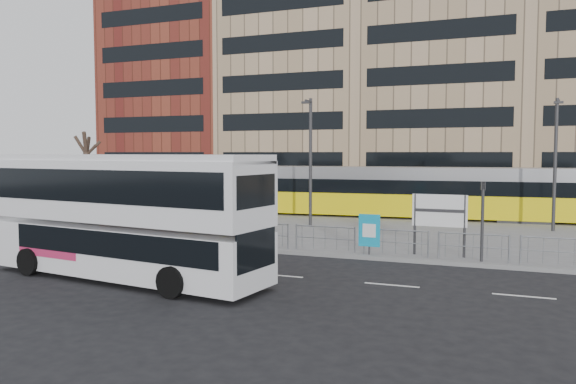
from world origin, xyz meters
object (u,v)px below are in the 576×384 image
(ad_panel, at_px, (369,231))
(traffic_light_west, at_px, (82,196))
(tram, at_px, (376,192))
(lamp_post_west, at_px, (310,156))
(double_decker_bus, at_px, (124,212))
(station_sign, at_px, (440,213))
(traffic_light_east, at_px, (483,211))
(bare_tree, at_px, (86,130))
(lamp_post_east, at_px, (555,158))
(pedestrian, at_px, (245,206))

(ad_panel, xyz_separation_m, traffic_light_west, (-14.82, 0.10, 1.00))
(tram, distance_m, lamp_post_west, 7.21)
(double_decker_bus, height_order, traffic_light_west, double_decker_bus)
(traffic_light_west, bearing_deg, station_sign, -2.70)
(ad_panel, height_order, traffic_light_east, traffic_light_east)
(lamp_post_west, distance_m, bare_tree, 16.30)
(tram, xyz_separation_m, lamp_post_west, (-2.44, -6.37, 2.35))
(ad_panel, xyz_separation_m, lamp_post_west, (-5.14, 7.49, 3.01))
(lamp_post_east, relative_size, bare_tree, 0.89)
(tram, relative_size, station_sign, 11.10)
(ad_panel, bearing_deg, pedestrian, 141.66)
(tram, bearing_deg, lamp_post_west, -114.33)
(ad_panel, height_order, bare_tree, bare_tree)
(lamp_post_west, distance_m, lamp_post_east, 13.09)
(tram, xyz_separation_m, bare_tree, (-18.64, -5.82, 4.05))
(station_sign, height_order, lamp_post_east, lamp_post_east)
(traffic_light_west, height_order, bare_tree, bare_tree)
(lamp_post_west, bearing_deg, tram, 69.06)
(ad_panel, bearing_deg, station_sign, 16.72)
(pedestrian, xyz_separation_m, traffic_light_west, (-5.41, -7.78, 1.01))
(traffic_light_east, bearing_deg, tram, 100.15)
(lamp_post_west, bearing_deg, lamp_post_east, 12.67)
(ad_panel, bearing_deg, traffic_light_east, 2.92)
(double_decker_bus, relative_size, ad_panel, 6.57)
(station_sign, bearing_deg, double_decker_bus, -141.46)
(station_sign, height_order, ad_panel, station_sign)
(station_sign, xyz_separation_m, bare_tree, (-24.06, 7.30, 3.95))
(station_sign, bearing_deg, tram, 113.16)
(bare_tree, bearing_deg, ad_panel, -20.62)
(tram, distance_m, pedestrian, 9.01)
(station_sign, distance_m, traffic_light_west, 17.55)
(lamp_post_west, bearing_deg, bare_tree, 178.08)
(double_decker_bus, distance_m, pedestrian, 14.92)
(pedestrian, bearing_deg, lamp_post_west, -96.72)
(station_sign, distance_m, bare_tree, 25.45)
(station_sign, height_order, traffic_light_east, traffic_light_east)
(tram, bearing_deg, traffic_light_east, -66.14)
(traffic_light_west, bearing_deg, double_decker_bus, -46.07)
(ad_panel, relative_size, traffic_light_west, 0.54)
(traffic_light_east, distance_m, lamp_post_east, 10.93)
(tram, distance_m, station_sign, 14.20)
(lamp_post_west, bearing_deg, ad_panel, -55.54)
(double_decker_bus, bearing_deg, lamp_post_west, 90.48)
(tram, xyz_separation_m, station_sign, (5.42, -13.12, 0.10))
(double_decker_bus, xyz_separation_m, tram, (4.28, 20.64, -0.53))
(ad_panel, relative_size, bare_tree, 0.21)
(pedestrian, height_order, traffic_light_east, traffic_light_east)
(station_sign, relative_size, lamp_post_east, 0.35)
(ad_panel, xyz_separation_m, pedestrian, (-9.41, 7.88, -0.01))
(station_sign, xyz_separation_m, ad_panel, (-2.72, -0.73, -0.76))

